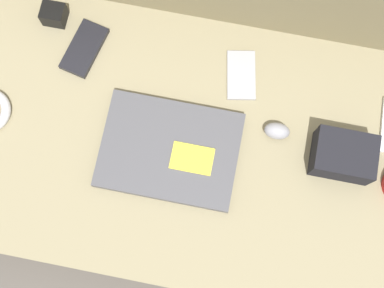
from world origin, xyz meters
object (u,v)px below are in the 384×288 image
object	(u,v)px
computer_mouse	(277,131)
phone_silver	(84,49)
laptop	(170,150)
camera_pouch	(343,156)
charger_brick	(54,14)
phone_small	(241,75)

from	to	relation	value
computer_mouse	phone_silver	size ratio (longest dim) A/B	0.40
laptop	camera_pouch	size ratio (longest dim) A/B	2.32
computer_mouse	charger_brick	world-z (taller)	charger_brick
laptop	computer_mouse	world-z (taller)	computer_mouse
phone_small	charger_brick	xyz separation A→B (m)	(-0.45, 0.06, 0.02)
laptop	camera_pouch	world-z (taller)	camera_pouch
camera_pouch	laptop	bearing A→B (deg)	-171.47
laptop	phone_small	xyz separation A→B (m)	(0.12, 0.20, -0.01)
laptop	phone_small	bearing A→B (deg)	59.18
laptop	computer_mouse	bearing A→B (deg)	21.59
laptop	camera_pouch	xyz separation A→B (m)	(0.36, 0.05, 0.02)
phone_silver	phone_small	xyz separation A→B (m)	(0.36, 0.01, -0.00)
phone_silver	camera_pouch	world-z (taller)	camera_pouch
laptop	phone_silver	distance (m)	0.31
phone_small	camera_pouch	xyz separation A→B (m)	(0.24, -0.15, 0.03)
phone_silver	phone_small	bearing A→B (deg)	13.95
computer_mouse	camera_pouch	bearing A→B (deg)	-12.68
laptop	computer_mouse	size ratio (longest dim) A/B	5.26
camera_pouch	charger_brick	size ratio (longest dim) A/B	2.43
charger_brick	computer_mouse	bearing A→B (deg)	-17.59
laptop	charger_brick	distance (m)	0.41
phone_small	camera_pouch	bearing A→B (deg)	-41.83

